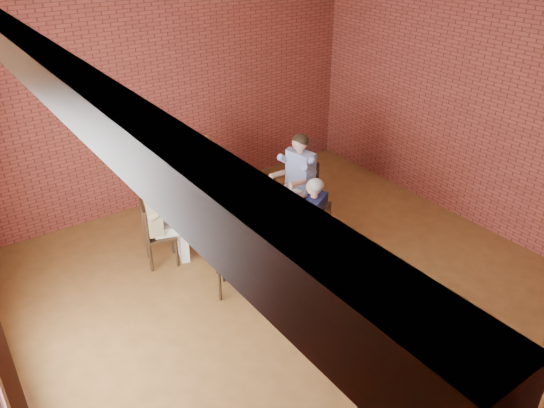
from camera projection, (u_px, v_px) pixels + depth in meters
floor at (310, 307)px, 6.29m from camera, size 7.00×7.00×0.00m
ceiling at (323, 6)px, 4.64m from camera, size 7.00×7.00×0.00m
wall_back at (167, 95)px, 7.96m from camera, size 7.00×0.00×7.00m
wall_right at (502, 117)px, 7.11m from camera, size 0.00×7.00×7.00m
ceiling_beam at (35, 61)px, 3.46m from camera, size 0.22×6.90×0.26m
dining_table at (242, 214)px, 7.17m from camera, size 1.25×1.25×0.75m
chair_a at (301, 188)px, 7.88m from camera, size 0.50×0.50×0.96m
diner_a at (297, 179)px, 7.75m from camera, size 0.75×0.64×1.37m
chair_b at (208, 184)px, 8.01m from camera, size 0.44×0.44×0.92m
diner_b at (210, 178)px, 7.88m from camera, size 0.55×0.66×1.30m
chair_c at (154, 231)px, 6.86m from camera, size 0.49×0.49×0.90m
diner_c at (159, 221)px, 6.81m from camera, size 0.72×0.64×1.27m
chair_d at (235, 261)px, 6.25m from camera, size 0.60×0.60×0.94m
diner_d at (235, 246)px, 6.25m from camera, size 0.82×0.84×1.34m
chair_e at (316, 235)px, 6.79m from camera, size 0.54×0.54×0.90m
diner_e at (310, 224)px, 6.75m from camera, size 0.72×0.77×1.27m
plate_a at (250, 185)px, 7.43m from camera, size 0.26×0.26×0.01m
plate_b at (223, 186)px, 7.41m from camera, size 0.26×0.26×0.01m
plate_c at (213, 205)px, 6.93m from camera, size 0.26×0.26×0.01m
plate_d at (275, 206)px, 6.90m from camera, size 0.26×0.26×0.01m
glass_a at (259, 189)px, 7.19m from camera, size 0.07×0.07×0.14m
glass_b at (243, 188)px, 7.22m from camera, size 0.07×0.07×0.14m
glass_c at (223, 191)px, 7.14m from camera, size 0.07×0.07×0.14m
glass_d at (223, 196)px, 7.02m from camera, size 0.07×0.07×0.14m
glass_e at (231, 207)px, 6.75m from camera, size 0.07×0.07×0.14m
glass_f at (252, 207)px, 6.74m from camera, size 0.07×0.07×0.14m
glass_g at (250, 198)px, 6.96m from camera, size 0.07×0.07×0.14m
glass_h at (268, 191)px, 7.12m from camera, size 0.07×0.07×0.14m
smartphone at (268, 205)px, 6.94m from camera, size 0.12×0.16×0.01m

